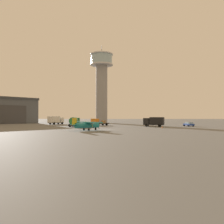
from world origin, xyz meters
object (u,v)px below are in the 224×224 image
truck_flatbed_orange (98,122)px  truck_box_white (56,120)px  airplane_teal (87,125)px  truck_box_black (154,121)px  traffic_cone_near_left (162,127)px  control_tower (102,80)px  car_blue (189,124)px  truck_fuel_tanker_green (74,121)px

truck_flatbed_orange → truck_box_white: size_ratio=0.93×
airplane_teal → truck_box_black: (18.77, 20.29, 0.32)m
truck_box_black → traffic_cone_near_left: 9.65m
control_tower → airplane_teal: control_tower is taller
truck_flatbed_orange → car_blue: bearing=128.0°
truck_fuel_tanker_green → truck_box_white: size_ratio=1.02×
truck_box_black → car_blue: bearing=-144.5°
truck_fuel_tanker_green → traffic_cone_near_left: bearing=-108.9°
truck_flatbed_orange → car_blue: size_ratio=1.44×
airplane_teal → truck_box_white: truck_box_white is taller
truck_box_white → traffic_cone_near_left: (37.13, -29.29, -1.48)m
truck_fuel_tanker_green → truck_flatbed_orange: 10.58m
airplane_teal → truck_box_white: (-17.66, 40.07, 0.40)m
truck_box_black → truck_box_white: (-36.42, 19.77, 0.08)m
control_tower → truck_box_white: (-17.25, -20.30, -19.12)m
airplane_teal → truck_fuel_tanker_green: truck_fuel_tanker_green is taller
truck_fuel_tanker_green → traffic_cone_near_left: truck_fuel_tanker_green is taller
truck_box_white → traffic_cone_near_left: size_ratio=11.67×
truck_flatbed_orange → truck_box_black: bearing=115.6°
traffic_cone_near_left → airplane_teal: bearing=-151.0°
truck_fuel_tanker_green → car_blue: bearing=-85.3°
car_blue → truck_box_black: bearing=88.9°
truck_fuel_tanker_green → truck_box_black: (25.12, 0.76, -0.00)m
truck_flatbed_orange → traffic_cone_near_left: size_ratio=10.88×
truck_box_black → truck_flatbed_orange: bearing=2.2°
truck_fuel_tanker_green → truck_flatbed_orange: bearing=-39.9°
control_tower → car_blue: control_tower is taller
control_tower → airplane_teal: 63.45m
truck_box_black → traffic_cone_near_left: bearing=118.3°
truck_box_white → car_blue: bearing=-76.7°
control_tower → airplane_teal: size_ratio=4.36×
control_tower → truck_box_black: size_ratio=5.67×
control_tower → truck_box_white: 32.79m
control_tower → truck_box_black: (19.17, -40.07, -19.20)m
car_blue → airplane_teal: bearing=114.2°
truck_box_black → truck_box_white: truck_box_white is taller
control_tower → truck_flatbed_orange: (0.82, -32.71, -19.69)m
control_tower → airplane_teal: (0.41, -60.37, -19.52)m
truck_fuel_tanker_green → truck_box_white: bearing=28.7°
truck_box_black → truck_box_white: bearing=-4.4°
truck_flatbed_orange → truck_box_white: (-18.07, 12.41, 0.57)m
truck_flatbed_orange → traffic_cone_near_left: bearing=96.0°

